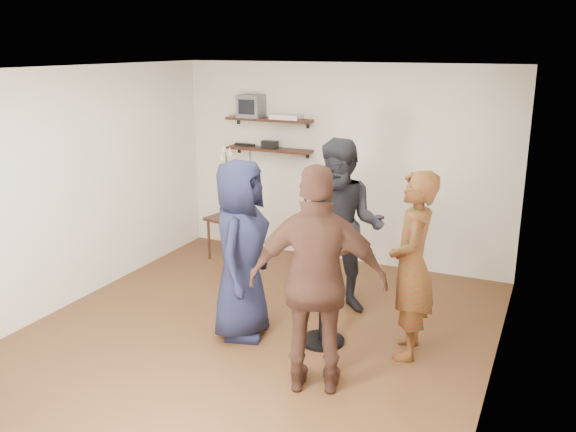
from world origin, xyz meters
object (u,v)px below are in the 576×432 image
at_px(person_dark, 342,227).
at_px(person_brown, 318,282).
at_px(side_table, 228,223).
at_px(radio, 270,144).
at_px(dvd_deck, 286,117).
at_px(person_navy, 241,250).
at_px(drinks_table, 323,279).
at_px(person_plaid, 412,266).
at_px(crt_monitor, 252,106).

xyz_separation_m(person_dark, person_brown, (0.36, -1.59, 0.02)).
bearing_deg(side_table, person_brown, -47.80).
xyz_separation_m(radio, person_brown, (1.91, -3.02, -0.55)).
xyz_separation_m(dvd_deck, person_navy, (0.61, -2.40, -1.01)).
distance_m(drinks_table, person_dark, 0.87).
distance_m(side_table, person_brown, 3.52).
distance_m(radio, person_navy, 2.63).
relative_size(side_table, drinks_table, 0.55).
height_order(side_table, person_brown, person_brown).
xyz_separation_m(drinks_table, person_plaid, (0.81, 0.13, 0.22)).
xyz_separation_m(drinks_table, person_brown, (0.25, -0.78, 0.31)).
relative_size(crt_monitor, person_navy, 0.18).
bearing_deg(dvd_deck, crt_monitor, 180.00).
relative_size(radio, person_navy, 0.12).
bearing_deg(drinks_table, crt_monitor, 130.67).
bearing_deg(crt_monitor, person_dark, -38.16).
xyz_separation_m(radio, side_table, (-0.43, -0.44, -1.04)).
height_order(radio, person_brown, person_brown).
xyz_separation_m(crt_monitor, person_dark, (1.82, -1.43, -1.08)).
bearing_deg(person_dark, radio, 129.90).
height_order(crt_monitor, drinks_table, crt_monitor).
relative_size(radio, side_table, 0.39).
bearing_deg(side_table, crt_monitor, 69.66).
height_order(radio, person_dark, person_dark).
distance_m(dvd_deck, side_table, 1.64).
bearing_deg(person_dark, person_brown, -84.77).
height_order(person_dark, person_navy, person_dark).
distance_m(dvd_deck, person_dark, 2.16).
height_order(radio, person_plaid, person_plaid).
relative_size(side_table, person_brown, 0.30).
distance_m(person_plaid, person_dark, 1.14).
height_order(drinks_table, person_navy, person_navy).
xyz_separation_m(side_table, drinks_table, (2.09, -1.80, 0.18)).
distance_m(drinks_table, person_brown, 0.87).
bearing_deg(dvd_deck, side_table, -147.01).
height_order(radio, side_table, radio).
bearing_deg(person_dark, dvd_deck, 124.97).
distance_m(crt_monitor, person_brown, 3.87).
relative_size(crt_monitor, person_plaid, 0.18).
bearing_deg(radio, person_navy, -70.40).
distance_m(drinks_table, person_plaid, 0.85).
distance_m(dvd_deck, person_navy, 2.68).
distance_m(crt_monitor, drinks_table, 3.26).
relative_size(radio, person_plaid, 0.13).
bearing_deg(drinks_table, person_navy, -168.85).
height_order(dvd_deck, drinks_table, dvd_deck).
distance_m(crt_monitor, person_dark, 2.55).
xyz_separation_m(side_table, person_brown, (2.34, -2.58, 0.49)).
bearing_deg(radio, person_brown, -57.70).
xyz_separation_m(person_dark, person_navy, (-0.70, -0.97, -0.05)).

